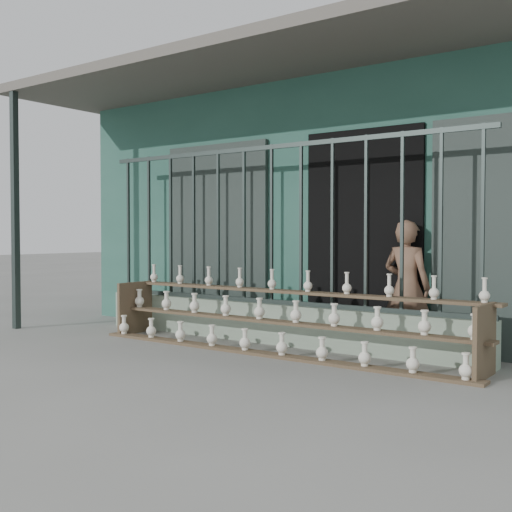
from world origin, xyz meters
The scene contains 6 objects.
ground centered at (0.00, 0.00, 0.00)m, with size 60.00×60.00×0.00m, color slate.
workshop_building centered at (0.00, 4.23, 1.62)m, with size 7.40×6.60×3.21m.
parapet_wall centered at (0.00, 1.30, 0.23)m, with size 5.00×0.20×0.45m, color #90A58E.
security_fence centered at (0.00, 1.30, 1.35)m, with size 5.00×0.04×1.80m.
shelf_rack centered at (0.35, 0.89, 0.36)m, with size 4.50×0.68×0.85m.
elderly_woman centered at (1.48, 1.64, 0.69)m, with size 0.51×0.33×1.39m, color brown.
Camera 1 is at (4.14, -4.65, 1.24)m, focal length 45.00 mm.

